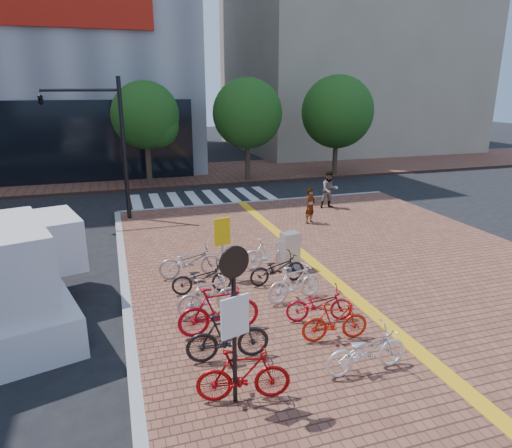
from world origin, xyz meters
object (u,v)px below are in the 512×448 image
object	(u,v)px
bike_4	(202,278)
bike_11	(269,253)
bike_6	(366,350)
notice_sign	(234,308)
traffic_light_pole	(87,123)
utility_box	(290,251)
yellow_sign	(222,237)
bike_9	(295,283)
pedestrian_a	(310,206)
bike_8	(319,304)
pedestrian_b	(329,190)
bike_0	(243,375)
bike_1	(228,337)
bike_5	(190,261)
bike_10	(277,269)
bike_3	(209,296)
bike_2	(219,310)
bike_7	(335,321)
box_truck	(16,277)

from	to	relation	value
bike_4	bike_11	distance (m)	2.65
bike_6	notice_sign	bearing A→B (deg)	91.43
bike_4	traffic_light_pole	distance (m)	9.81
utility_box	yellow_sign	xyz separation A→B (m)	(-2.21, -0.13, 0.72)
bike_4	traffic_light_pole	bearing A→B (deg)	23.22
notice_sign	traffic_light_pole	xyz separation A→B (m)	(-2.62, 13.39, 2.22)
bike_9	pedestrian_a	bearing A→B (deg)	-37.52
pedestrian_a	utility_box	size ratio (longest dim) A/B	1.26
bike_8	pedestrian_a	world-z (taller)	pedestrian_a
bike_8	traffic_light_pole	distance (m)	12.84
pedestrian_b	pedestrian_a	bearing A→B (deg)	-127.49
bike_0	bike_1	size ratio (longest dim) A/B	0.98
bike_5	pedestrian_b	xyz separation A→B (m)	(7.77, 6.30, 0.38)
bike_1	bike_11	world-z (taller)	bike_1
bike_11	utility_box	size ratio (longest dim) A/B	1.43
bike_5	bike_6	bearing A→B (deg)	-155.96
bike_1	bike_5	bearing A→B (deg)	4.66
bike_5	bike_6	world-z (taller)	bike_5
bike_6	bike_9	xyz separation A→B (m)	(-0.14, 3.43, 0.03)
bike_11	traffic_light_pole	size ratio (longest dim) A/B	0.28
bike_5	bike_8	bearing A→B (deg)	-144.59
bike_0	pedestrian_a	bearing A→B (deg)	-19.04
utility_box	bike_0	bearing A→B (deg)	-119.21
bike_9	traffic_light_pole	xyz separation A→B (m)	(-5.25, 9.82, 3.63)
bike_4	traffic_light_pole	xyz separation A→B (m)	(-2.95, 8.59, 3.70)
pedestrian_b	yellow_sign	size ratio (longest dim) A/B	0.92
bike_0	pedestrian_a	distance (m)	11.76
bike_8	utility_box	bearing A→B (deg)	2.40
bike_4	bike_10	world-z (taller)	bike_10
bike_3	bike_4	xyz separation A→B (m)	(0.07, 1.30, -0.06)
bike_11	bike_2	bearing A→B (deg)	148.45
notice_sign	bike_2	bearing A→B (deg)	83.47
bike_1	bike_2	xyz separation A→B (m)	(0.08, 1.13, 0.05)
pedestrian_a	notice_sign	size ratio (longest dim) A/B	0.49
bike_0	notice_sign	bearing A→B (deg)	117.52
bike_4	bike_9	size ratio (longest dim) A/B	1.00
yellow_sign	bike_11	bearing A→B (deg)	12.31
pedestrian_a	notice_sign	bearing A→B (deg)	-151.69
bike_5	bike_1	bearing A→B (deg)	-179.49
bike_5	bike_11	xyz separation A→B (m)	(2.50, -0.09, 0.01)
bike_4	utility_box	distance (m)	3.15
pedestrian_b	bike_1	bearing A→B (deg)	-120.35
pedestrian_a	bike_11	bearing A→B (deg)	-158.96
bike_0	traffic_light_pole	distance (m)	14.11
bike_7	bike_0	bearing A→B (deg)	124.71
bike_0	bike_5	xyz separation A→B (m)	(0.05, 5.98, -0.02)
bike_5	bike_7	world-z (taller)	bike_5
bike_8	notice_sign	bearing A→B (deg)	142.11
bike_4	bike_3	bearing A→B (deg)	-178.94
bike_6	box_truck	xyz separation A→B (m)	(-7.00, 4.41, 0.70)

